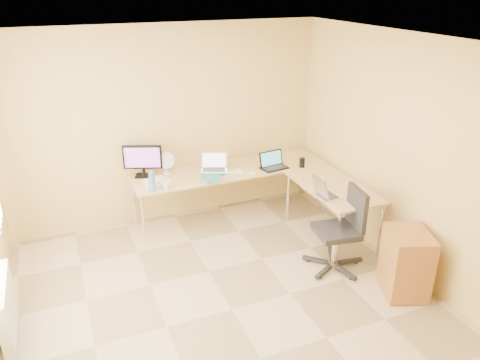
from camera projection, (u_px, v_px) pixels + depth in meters
name	position (u px, v px, depth m)	size (l,w,h in m)	color
floor	(231.00, 309.00, 4.73)	(4.50, 4.50, 0.00)	tan
ceiling	(229.00, 45.00, 3.69)	(4.50, 4.50, 0.00)	white
wall_back	(168.00, 126.00, 6.11)	(4.50, 4.50, 0.00)	tan
wall_right	(414.00, 161.00, 4.95)	(4.50, 4.50, 0.00)	tan
desk_main	(231.00, 194.00, 6.40)	(2.65, 0.70, 0.73)	tan
desk_return	(331.00, 212.00, 5.90)	(0.70, 1.30, 0.73)	tan
monitor	(143.00, 161.00, 5.95)	(0.50, 0.16, 0.42)	black
book_stack	(211.00, 177.00, 5.94)	(0.22, 0.30, 0.05)	#207372
laptop_center	(214.00, 163.00, 6.03)	(0.35, 0.27, 0.22)	silver
laptop_black	(274.00, 161.00, 6.23)	(0.35, 0.26, 0.22)	black
keyboard	(227.00, 174.00, 6.09)	(0.44, 0.12, 0.02)	white
mouse	(254.00, 173.00, 6.07)	(0.10, 0.06, 0.04)	silver
mug	(166.00, 185.00, 5.65)	(0.11, 0.11, 0.11)	white
cd_stack	(205.00, 181.00, 5.84)	(0.13, 0.13, 0.03)	silver
water_bottle	(152.00, 181.00, 5.56)	(0.07, 0.07, 0.26)	#4970AD
papers	(160.00, 180.00, 5.90)	(0.19, 0.28, 0.01)	silver
white_box	(153.00, 182.00, 5.76)	(0.20, 0.14, 0.07)	white
desk_fan	(166.00, 164.00, 6.06)	(0.22, 0.22, 0.28)	silver
black_cup	(302.00, 162.00, 6.30)	(0.07, 0.07, 0.13)	black
laptop_return	(328.00, 188.00, 5.41)	(0.27, 0.34, 0.22)	silver
office_chair	(336.00, 229.00, 5.23)	(0.59, 0.59, 0.98)	black
cabinet	(406.00, 263.00, 4.86)	(0.41, 0.51, 0.70)	brown
radiator	(7.00, 308.00, 4.21)	(0.09, 0.80, 0.55)	white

